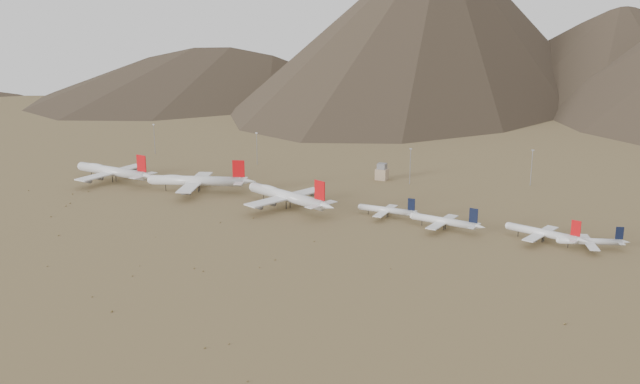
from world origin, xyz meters
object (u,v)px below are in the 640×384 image
at_px(widebody_east, 287,196).
at_px(narrowbody_b, 445,221).
at_px(widebody_west, 113,171).
at_px(widebody_centre, 197,181).
at_px(control_tower, 382,172).
at_px(narrowbody_a, 388,210).

height_order(widebody_east, narrowbody_b, widebody_east).
height_order(widebody_west, widebody_east, widebody_east).
relative_size(widebody_centre, control_tower, 6.03).
bearing_deg(widebody_west, widebody_east, 2.62).
height_order(widebody_east, narrowbody_a, widebody_east).
bearing_deg(narrowbody_b, widebody_west, -174.22).
bearing_deg(narrowbody_b, widebody_centre, -175.79).
distance_m(widebody_centre, narrowbody_a, 137.64).
bearing_deg(control_tower, narrowbody_b, -53.01).
bearing_deg(widebody_centre, widebody_east, -27.21).
bearing_deg(narrowbody_a, narrowbody_b, -13.63).
height_order(narrowbody_a, control_tower, narrowbody_a).
xyz_separation_m(widebody_west, widebody_centre, (71.14, 1.77, -0.04)).
relative_size(widebody_east, control_tower, 6.06).
relative_size(widebody_centre, narrowbody_b, 1.60).
bearing_deg(control_tower, widebody_west, -153.22).
relative_size(widebody_west, narrowbody_b, 1.67).
distance_m(widebody_west, narrowbody_b, 246.47).
bearing_deg(widebody_centre, widebody_west, 162.29).
height_order(widebody_east, control_tower, widebody_east).
bearing_deg(widebody_centre, narrowbody_a, -20.23).
bearing_deg(narrowbody_b, control_tower, 135.22).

